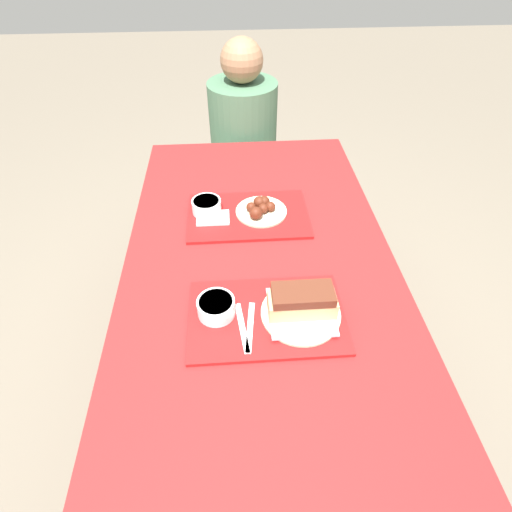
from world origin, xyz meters
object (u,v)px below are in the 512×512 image
tray_far (248,215)px  brisket_sandwich_plate (302,305)px  bowl_coleslaw_far (207,206)px  wings_plate_far (261,208)px  person_seated_across (243,125)px  bowl_coleslaw_near (216,306)px  tray_near (265,317)px

tray_far → brisket_sandwich_plate: 0.50m
bowl_coleslaw_far → wings_plate_far: (0.20, -0.02, -0.01)m
tray_far → person_seated_across: 0.81m
wings_plate_far → person_seated_across: size_ratio=0.27×
tray_far → bowl_coleslaw_near: 0.47m
tray_far → wings_plate_far: bearing=6.8°
bowl_coleslaw_near → wings_plate_far: bearing=70.7°
tray_near → brisket_sandwich_plate: bearing=-1.2°
tray_near → wings_plate_far: bearing=87.1°
person_seated_across → tray_far: bearing=-91.3°
tray_near → bowl_coleslaw_far: (-0.17, 0.50, 0.03)m
person_seated_across → wings_plate_far: bearing=-88.0°
wings_plate_far → bowl_coleslaw_far: bearing=174.1°
tray_far → wings_plate_far: size_ratio=2.33×
tray_near → brisket_sandwich_plate: brisket_sandwich_plate is taller
brisket_sandwich_plate → person_seated_across: size_ratio=0.32×
tray_near → tray_far: 0.48m
tray_far → bowl_coleslaw_near: bearing=-104.2°
wings_plate_far → tray_far: bearing=-173.2°
brisket_sandwich_plate → tray_far: bearing=104.4°
tray_far → bowl_coleslaw_far: bearing=170.3°
tray_far → bowl_coleslaw_far: (-0.15, 0.03, 0.03)m
brisket_sandwich_plate → bowl_coleslaw_far: size_ratio=2.11×
brisket_sandwich_plate → person_seated_across: person_seated_across is taller
bowl_coleslaw_near → wings_plate_far: wings_plate_far is taller
tray_near → brisket_sandwich_plate: size_ratio=1.95×
tray_far → wings_plate_far: 0.05m
wings_plate_far → bowl_coleslaw_near: bearing=-109.3°
wings_plate_far → brisket_sandwich_plate: bearing=-81.1°
bowl_coleslaw_far → wings_plate_far: 0.20m
tray_near → tray_far: (-0.02, 0.48, 0.00)m
tray_near → person_seated_across: size_ratio=0.62×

